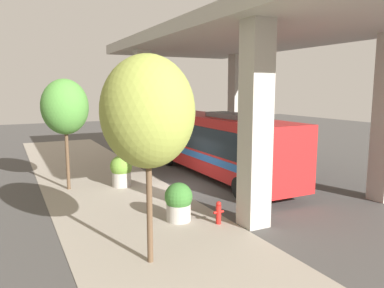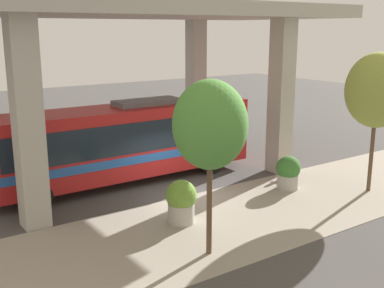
# 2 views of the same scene
# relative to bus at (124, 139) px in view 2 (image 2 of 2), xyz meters

# --- Properties ---
(ground_plane) EXTENTS (80.00, 80.00, 0.00)m
(ground_plane) POSITION_rel_bus_xyz_m (-3.12, -1.04, -1.99)
(ground_plane) COLOR #474442
(ground_plane) RESTS_ON ground
(sidewalk_strip) EXTENTS (6.00, 40.00, 0.02)m
(sidewalk_strip) POSITION_rel_bus_xyz_m (-6.12, -1.04, -1.98)
(sidewalk_strip) COLOR gray
(sidewalk_strip) RESTS_ON ground
(overpass) EXTENTS (9.40, 19.82, 7.87)m
(overpass) POSITION_rel_bus_xyz_m (0.88, -1.04, 4.89)
(overpass) COLOR #ADA89E
(overpass) RESTS_ON ground
(bus) EXTENTS (2.65, 12.15, 3.68)m
(bus) POSITION_rel_bus_xyz_m (0.00, 0.00, 0.00)
(bus) COLOR #B21E1E
(bus) RESTS_ON ground
(fire_hydrant) EXTENTS (0.41, 0.20, 0.87)m
(fire_hydrant) POSITION_rel_bus_xyz_m (-3.70, -6.29, -1.55)
(fire_hydrant) COLOR red
(fire_hydrant) RESTS_ON ground
(planter_front) EXTENTS (1.11, 1.11, 1.60)m
(planter_front) POSITION_rel_bus_xyz_m (-5.36, 0.51, -1.17)
(planter_front) COLOR #ADA89E
(planter_front) RESTS_ON ground
(planter_middle) EXTENTS (1.05, 1.05, 1.48)m
(planter_middle) POSITION_rel_bus_xyz_m (-4.86, -5.33, -1.24)
(planter_middle) COLOR #ADA89E
(planter_middle) RESTS_ON ground
(street_tree_near) EXTENTS (2.22, 2.22, 5.40)m
(street_tree_near) POSITION_rel_bus_xyz_m (-7.85, 1.13, 2.06)
(street_tree_near) COLOR brown
(street_tree_near) RESTS_ON ground
(street_tree_far) EXTENTS (2.58, 2.58, 5.88)m
(street_tree_far) POSITION_rel_bus_xyz_m (-6.99, -8.02, 2.32)
(street_tree_far) COLOR brown
(street_tree_far) RESTS_ON ground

